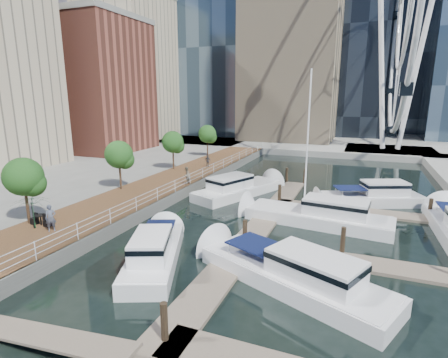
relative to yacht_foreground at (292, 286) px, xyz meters
name	(u,v)px	position (x,y,z in m)	size (l,w,h in m)	color
ground	(133,301)	(-6.82, -4.19, 0.00)	(520.00, 520.00, 0.00)	black
boardwalk	(149,194)	(-15.82, 10.81, 0.50)	(6.00, 60.00, 1.00)	brown
seawall	(176,197)	(-12.82, 10.81, 0.50)	(0.25, 60.00, 1.00)	#595954
land_far	(331,127)	(-6.82, 97.81, 0.50)	(200.00, 114.00, 1.00)	gray
pier	(389,152)	(7.18, 47.81, 0.50)	(14.00, 12.00, 1.00)	gray
railing	(175,186)	(-12.92, 10.81, 1.52)	(0.10, 60.00, 1.05)	white
floating_docks	(327,239)	(1.15, 5.79, 0.49)	(16.00, 34.00, 2.60)	#6D6051
midrise_condos	(45,69)	(-40.39, 22.63, 13.42)	(19.00, 67.00, 28.00)	#BCAD8E
street_trees	(119,155)	(-18.22, 9.81, 4.29)	(2.60, 42.60, 4.60)	#3F2B1C
yacht_foreground	(292,286)	(0.00, 0.00, 0.00)	(3.09, 11.53, 2.15)	white
pedestrian_near	(51,218)	(-15.59, -0.70, 1.89)	(0.65, 0.43, 1.78)	#4F576A
pedestrian_mid	(186,175)	(-13.32, 13.81, 1.87)	(0.85, 0.66, 1.74)	gray
pedestrian_far	(208,161)	(-14.98, 22.73, 1.73)	(0.86, 0.36, 1.47)	#343842
moored_yachts	(321,232)	(0.54, 8.20, 0.00)	(23.63, 37.02, 11.50)	white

